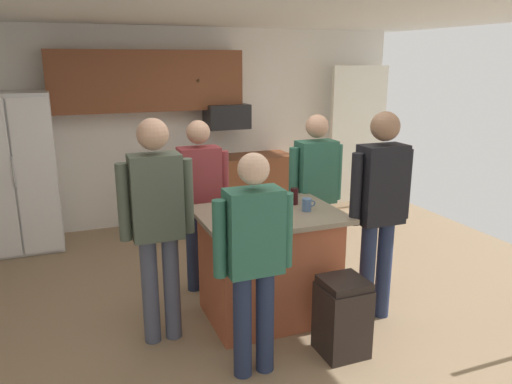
{
  "coord_description": "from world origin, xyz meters",
  "views": [
    {
      "loc": [
        -1.47,
        -3.82,
        2.19
      ],
      "look_at": [
        0.08,
        0.11,
        1.05
      ],
      "focal_mm": 34.71,
      "sensor_mm": 36.0,
      "label": 1
    }
  ],
  "objects_px": {
    "person_guest_left": "(254,253)",
    "glass_dark_ale": "(264,214)",
    "microwave_over_range": "(227,116)",
    "person_guest_by_door": "(200,195)",
    "glass_short_whisky": "(230,206)",
    "refrigerator": "(17,173)",
    "mug_ceramic_white": "(307,205)",
    "mug_blue_stoneware": "(248,205)",
    "person_elder_center": "(157,216)",
    "person_guest_right": "(315,187)",
    "glass_stout_tall": "(271,206)",
    "glass_pilsner": "(294,196)",
    "trash_bin": "(342,317)",
    "kitchen_island": "(269,264)",
    "person_host_foreground": "(380,203)"
  },
  "relations": [
    {
      "from": "person_guest_left",
      "to": "glass_dark_ale",
      "type": "distance_m",
      "value": 0.55
    },
    {
      "from": "microwave_over_range",
      "to": "glass_dark_ale",
      "type": "height_order",
      "value": "microwave_over_range"
    },
    {
      "from": "person_guest_by_door",
      "to": "glass_dark_ale",
      "type": "distance_m",
      "value": 1.02
    },
    {
      "from": "person_guest_by_door",
      "to": "glass_short_whisky",
      "type": "bearing_deg",
      "value": -21.9
    },
    {
      "from": "glass_dark_ale",
      "to": "refrigerator",
      "type": "bearing_deg",
      "value": 124.28
    },
    {
      "from": "refrigerator",
      "to": "mug_ceramic_white",
      "type": "xyz_separation_m",
      "value": [
        2.39,
        -2.65,
        0.09
      ]
    },
    {
      "from": "microwave_over_range",
      "to": "mug_ceramic_white",
      "type": "relative_size",
      "value": 4.53
    },
    {
      "from": "person_guest_by_door",
      "to": "mug_blue_stoneware",
      "type": "xyz_separation_m",
      "value": [
        0.25,
        -0.62,
        0.05
      ]
    },
    {
      "from": "person_guest_by_door",
      "to": "person_elder_center",
      "type": "height_order",
      "value": "person_elder_center"
    },
    {
      "from": "person_guest_right",
      "to": "glass_stout_tall",
      "type": "height_order",
      "value": "person_guest_right"
    },
    {
      "from": "glass_pilsner",
      "to": "trash_bin",
      "type": "bearing_deg",
      "value": -90.27
    },
    {
      "from": "mug_blue_stoneware",
      "to": "trash_bin",
      "type": "relative_size",
      "value": 0.2
    },
    {
      "from": "refrigerator",
      "to": "mug_ceramic_white",
      "type": "height_order",
      "value": "refrigerator"
    },
    {
      "from": "microwave_over_range",
      "to": "kitchen_island",
      "type": "height_order",
      "value": "microwave_over_range"
    },
    {
      "from": "person_guest_right",
      "to": "glass_stout_tall",
      "type": "xyz_separation_m",
      "value": [
        -0.7,
        -0.54,
        0.04
      ]
    },
    {
      "from": "mug_ceramic_white",
      "to": "glass_stout_tall",
      "type": "height_order",
      "value": "glass_stout_tall"
    },
    {
      "from": "glass_stout_tall",
      "to": "person_guest_left",
      "type": "bearing_deg",
      "value": -121.49
    },
    {
      "from": "person_guest_by_door",
      "to": "person_host_foreground",
      "type": "xyz_separation_m",
      "value": [
        1.23,
        -1.1,
        0.09
      ]
    },
    {
      "from": "microwave_over_range",
      "to": "trash_bin",
      "type": "xyz_separation_m",
      "value": [
        -0.23,
        -3.43,
        -1.15
      ]
    },
    {
      "from": "glass_short_whisky",
      "to": "mug_blue_stoneware",
      "type": "bearing_deg",
      "value": 15.38
    },
    {
      "from": "person_guest_by_door",
      "to": "glass_stout_tall",
      "type": "bearing_deg",
      "value": 0.49
    },
    {
      "from": "glass_pilsner",
      "to": "refrigerator",
      "type": "bearing_deg",
      "value": 134.34
    },
    {
      "from": "person_guest_right",
      "to": "glass_short_whisky",
      "type": "height_order",
      "value": "person_guest_right"
    },
    {
      "from": "person_guest_right",
      "to": "glass_pilsner",
      "type": "distance_m",
      "value": 0.57
    },
    {
      "from": "kitchen_island",
      "to": "glass_stout_tall",
      "type": "bearing_deg",
      "value": -39.84
    },
    {
      "from": "person_host_foreground",
      "to": "mug_blue_stoneware",
      "type": "relative_size",
      "value": 14.99
    },
    {
      "from": "mug_blue_stoneware",
      "to": "glass_pilsner",
      "type": "distance_m",
      "value": 0.44
    },
    {
      "from": "person_elder_center",
      "to": "glass_stout_tall",
      "type": "bearing_deg",
      "value": -0.8
    },
    {
      "from": "microwave_over_range",
      "to": "person_host_foreground",
      "type": "distance_m",
      "value": 3.1
    },
    {
      "from": "person_guest_right",
      "to": "mug_blue_stoneware",
      "type": "relative_size",
      "value": 14.07
    },
    {
      "from": "microwave_over_range",
      "to": "refrigerator",
      "type": "bearing_deg",
      "value": -177.4
    },
    {
      "from": "mug_ceramic_white",
      "to": "glass_stout_tall",
      "type": "distance_m",
      "value": 0.3
    },
    {
      "from": "mug_ceramic_white",
      "to": "glass_dark_ale",
      "type": "distance_m",
      "value": 0.5
    },
    {
      "from": "refrigerator",
      "to": "person_guest_by_door",
      "type": "height_order",
      "value": "refrigerator"
    },
    {
      "from": "person_elder_center",
      "to": "glass_short_whisky",
      "type": "xyz_separation_m",
      "value": [
        0.62,
        0.11,
        -0.02
      ]
    },
    {
      "from": "glass_pilsner",
      "to": "person_guest_right",
      "type": "bearing_deg",
      "value": 42.94
    },
    {
      "from": "microwave_over_range",
      "to": "glass_stout_tall",
      "type": "height_order",
      "value": "microwave_over_range"
    },
    {
      "from": "person_guest_left",
      "to": "mug_ceramic_white",
      "type": "distance_m",
      "value": 0.98
    },
    {
      "from": "glass_dark_ale",
      "to": "glass_stout_tall",
      "type": "relative_size",
      "value": 1.31
    },
    {
      "from": "mug_ceramic_white",
      "to": "trash_bin",
      "type": "bearing_deg",
      "value": -91.45
    },
    {
      "from": "person_guest_left",
      "to": "glass_short_whisky",
      "type": "distance_m",
      "value": 0.8
    },
    {
      "from": "kitchen_island",
      "to": "glass_short_whisky",
      "type": "height_order",
      "value": "glass_short_whisky"
    },
    {
      "from": "person_guest_right",
      "to": "trash_bin",
      "type": "xyz_separation_m",
      "value": [
        -0.42,
        -1.26,
        -0.67
      ]
    },
    {
      "from": "glass_stout_tall",
      "to": "trash_bin",
      "type": "distance_m",
      "value": 1.05
    },
    {
      "from": "glass_dark_ale",
      "to": "glass_short_whisky",
      "type": "bearing_deg",
      "value": 117.29
    },
    {
      "from": "person_guest_left",
      "to": "mug_ceramic_white",
      "type": "bearing_deg",
      "value": -18.5
    },
    {
      "from": "glass_short_whisky",
      "to": "glass_pilsner",
      "type": "relative_size",
      "value": 0.93
    },
    {
      "from": "glass_stout_tall",
      "to": "trash_bin",
      "type": "height_order",
      "value": "glass_stout_tall"
    },
    {
      "from": "person_host_foreground",
      "to": "person_guest_left",
      "type": "height_order",
      "value": "person_host_foreground"
    },
    {
      "from": "refrigerator",
      "to": "microwave_over_range",
      "type": "bearing_deg",
      "value": 2.6
    }
  ]
}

